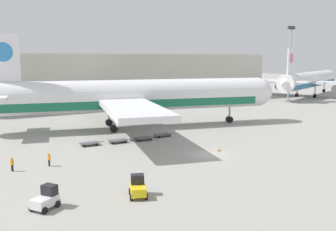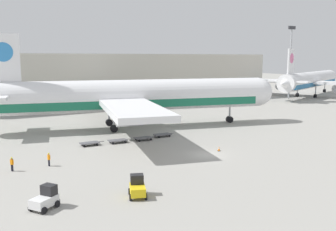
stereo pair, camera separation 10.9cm
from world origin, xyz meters
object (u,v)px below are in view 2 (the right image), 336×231
Objects in this scene: baggage_dolly_trail at (163,134)px; baggage_tug_mid at (137,187)px; airplane_distant at (310,81)px; ground_crew_far at (12,163)px; baggage_dolly_third at (143,138)px; light_mast at (290,57)px; traffic_cone_near at (219,149)px; baggage_dolly_lead at (90,143)px; airplane_main at (129,97)px; ground_crew_near at (49,158)px; baggage_dolly_second at (118,140)px; baggage_tug_foreground at (45,199)px.

baggage_tug_mid is at bearing -122.58° from baggage_dolly_trail.
baggage_tug_mid is at bearing -171.53° from airplane_distant.
ground_crew_far is (-99.55, -38.79, -4.38)m from airplane_distant.
baggage_dolly_third is (-79.04, -31.98, -4.96)m from airplane_distant.
light_mast is 34.85× the size of traffic_cone_near.
baggage_dolly_trail is (3.98, 0.84, 0.00)m from baggage_dolly_third.
baggage_dolly_lead is 2.23× the size of ground_crew_far.
baggage_dolly_trail is at bearing 1.88° from baggage_dolly_lead.
baggage_tug_mid is (-78.39, -51.42, -12.28)m from light_mast.
traffic_cone_near is (3.49, -22.42, -5.52)m from airplane_main.
ground_crew_near is at bearing -156.07° from light_mast.
baggage_tug_mid is at bearing -146.74° from light_mast.
light_mast reaches higher than baggage_dolly_lead.
ground_crew_far is at bearing -144.78° from baggage_dolly_lead.
baggage_dolly_lead is 4.35m from baggage_dolly_second.
baggage_dolly_trail is 12.55m from traffic_cone_near.
light_mast is at bearing -4.09° from baggage_tug_foreground.
ground_crew_near reaches higher than baggage_dolly_lead.
baggage_dolly_lead is (-11.13, -9.95, -5.45)m from airplane_main.
baggage_dolly_third is at bearing -78.69° from ground_crew_near.
airplane_main reaches higher than ground_crew_near.
baggage_dolly_trail is (8.21, 0.41, 0.00)m from baggage_dolly_second.
baggage_dolly_lead is 1.00× the size of baggage_dolly_second.
baggage_tug_mid is at bearing -44.44° from baggage_tug_foreground.
ground_crew_near is (-20.31, -7.71, 0.58)m from baggage_dolly_trail.
ground_crew_far is (-20.51, -6.81, 0.58)m from baggage_dolly_third.
light_mast reaches higher than airplane_main.
baggage_dolly_second is at bearing -4.35° from baggage_dolly_lead.
airplane_main is 20.27× the size of baggage_tug_foreground.
baggage_tug_mid is 1.67× the size of ground_crew_near.
ground_crew_near reaches higher than baggage_dolly_third.
light_mast reaches higher than baggage_dolly_trail.
baggage_dolly_third is (11.49, 21.35, -0.49)m from baggage_tug_mid.
traffic_cone_near reaches higher than baggage_dolly_trail.
airplane_distant reaches higher than baggage_dolly_second.
traffic_cone_near is (22.41, -4.67, -0.65)m from ground_crew_near.
ground_crew_near is at bearing -154.86° from baggage_dolly_third.
baggage_tug_foreground reaches higher than ground_crew_near.
airplane_main reaches higher than airplane_distant.
airplane_main is 26.39m from ground_crew_near.
light_mast is 67.51m from airplane_main.
baggage_tug_foreground is 0.75× the size of baggage_dolly_trail.
baggage_dolly_third is 2.23× the size of ground_crew_far.
light_mast is 13.59× the size of ground_crew_near.
ground_crew_far is (-0.85, 13.05, 0.10)m from baggage_tug_foreground.
airplane_main is at bearing 96.75° from ground_crew_far.
traffic_cone_near is (-60.82, -41.61, -12.84)m from light_mast.
light_mast is 100.67m from baggage_tug_foreground.
airplane_main is 15.29× the size of baggage_dolly_second.
ground_crew_near is 4.18m from ground_crew_far.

